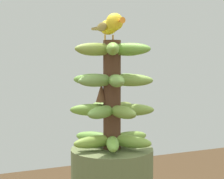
# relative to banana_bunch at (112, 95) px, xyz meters

# --- Properties ---
(banana_bunch) EXTENTS (0.27, 0.28, 0.35)m
(banana_bunch) POSITION_rel_banana_bunch_xyz_m (0.00, 0.00, 0.00)
(banana_bunch) COLOR #4C2D1E
(banana_bunch) RESTS_ON banana_tree
(perched_bird) EXTENTS (0.20, 0.06, 0.08)m
(perched_bird) POSITION_rel_banana_bunch_xyz_m (0.02, -0.01, 0.22)
(perched_bird) COLOR #C68933
(perched_bird) RESTS_ON banana_bunch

